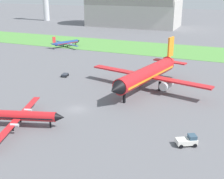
# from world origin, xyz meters

# --- Properties ---
(ground_plane) EXTENTS (600.00, 600.00, 0.00)m
(ground_plane) POSITION_xyz_m (0.00, 0.00, 0.00)
(ground_plane) COLOR slate
(grass_taxiway_strip) EXTENTS (360.00, 28.00, 0.08)m
(grass_taxiway_strip) POSITION_xyz_m (0.00, 71.11, 0.04)
(grass_taxiway_strip) COLOR #549342
(grass_taxiway_strip) RESTS_ON ground_plane
(airplane_taxiing_turboprop) EXTENTS (16.53, 14.36, 5.32)m
(airplane_taxiing_turboprop) POSITION_xyz_m (-38.54, 59.99, 1.95)
(airplane_taxiing_turboprop) COLOR navy
(airplane_taxiing_turboprop) RESTS_ON ground_plane
(airplane_foreground_turboprop) EXTENTS (18.19, 21.05, 6.49)m
(airplane_foreground_turboprop) POSITION_xyz_m (-6.35, -11.83, 2.37)
(airplane_foreground_turboprop) COLOR red
(airplane_foreground_turboprop) RESTS_ON ground_plane
(airplane_midfield_jet) EXTENTS (34.27, 33.82, 12.23)m
(airplane_midfield_jet) POSITION_xyz_m (11.05, 19.06, 4.41)
(airplane_midfield_jet) COLOR red
(airplane_midfield_jet) RESTS_ON ground_plane
(baggage_cart_near_gate) EXTENTS (2.14, 2.65, 0.90)m
(baggage_cart_near_gate) POSITION_xyz_m (-15.61, 20.76, 0.57)
(baggage_cart_near_gate) COLOR #2D333D
(baggage_cart_near_gate) RESTS_ON ground_plane
(pushback_tug_midfield) EXTENTS (4.02, 3.40, 1.95)m
(pushback_tug_midfield) POSITION_xyz_m (25.72, -6.45, 0.91)
(pushback_tug_midfield) COLOR white
(pushback_tug_midfield) RESTS_ON ground_plane
(hangar_distant) EXTENTS (59.55, 29.88, 35.04)m
(hangar_distant) POSITION_xyz_m (-33.35, 138.34, 16.10)
(hangar_distant) COLOR #BCB7B2
(hangar_distant) RESTS_ON ground_plane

